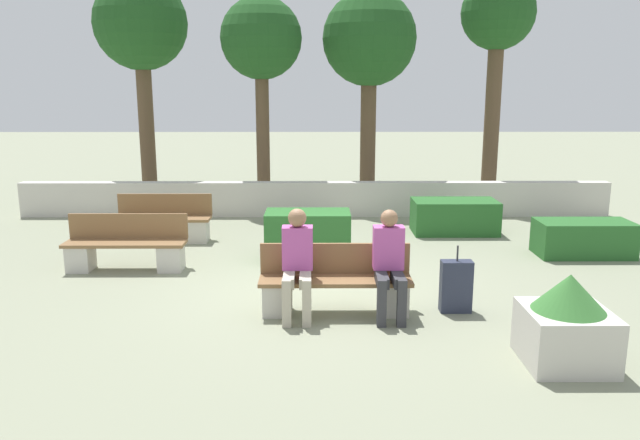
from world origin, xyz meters
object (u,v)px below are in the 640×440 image
(bench_front, at_px, (335,287))
(person_seated_woman, at_px, (389,259))
(bench_right_side, at_px, (163,224))
(tree_leftmost, at_px, (141,28))
(bench_left_side, at_px, (126,249))
(person_seated_man, at_px, (297,258))
(planter_corner_left, at_px, (567,322))
(tree_rightmost, at_px, (498,23))
(suitcase, at_px, (456,286))
(tree_center_right, at_px, (369,43))
(tree_center_left, at_px, (261,43))

(bench_front, relative_size, person_seated_woman, 1.43)
(bench_right_side, distance_m, tree_leftmost, 5.83)
(bench_front, height_order, bench_left_side, same)
(tree_leftmost, bearing_deg, person_seated_man, -63.94)
(bench_right_side, height_order, person_seated_woman, person_seated_woman)
(person_seated_woman, xyz_separation_m, planter_corner_left, (1.68, -1.37, -0.29))
(tree_rightmost, bearing_deg, bench_left_side, -141.58)
(bench_left_side, relative_size, person_seated_woman, 1.40)
(suitcase, distance_m, tree_rightmost, 8.90)
(bench_left_side, bearing_deg, tree_leftmost, 94.96)
(tree_center_right, xyz_separation_m, tree_rightmost, (2.99, 0.03, 0.44))
(person_seated_woman, distance_m, planter_corner_left, 2.19)
(person_seated_woman, bearing_deg, bench_right_side, 134.07)
(tree_center_left, bearing_deg, bench_front, -78.25)
(planter_corner_left, bearing_deg, bench_left_side, 148.48)
(bench_front, height_order, tree_center_left, tree_center_left)
(bench_right_side, bearing_deg, bench_front, -54.71)
(bench_left_side, xyz_separation_m, tree_rightmost, (7.21, 5.72, 3.91))
(person_seated_man, bearing_deg, bench_right_side, 123.97)
(bench_front, bearing_deg, tree_center_left, 101.75)
(person_seated_woman, bearing_deg, suitcase, 9.90)
(tree_leftmost, bearing_deg, bench_front, -60.84)
(bench_right_side, xyz_separation_m, suitcase, (4.61, -3.70, 0.01))
(suitcase, bearing_deg, bench_left_side, 158.38)
(person_seated_woman, relative_size, tree_center_left, 0.28)
(bench_front, xyz_separation_m, planter_corner_left, (2.34, -1.51, 0.12))
(bench_left_side, height_order, tree_leftmost, tree_leftmost)
(bench_front, distance_m, tree_center_left, 8.11)
(person_seated_man, distance_m, tree_center_left, 7.99)
(bench_left_side, distance_m, bench_right_side, 1.82)
(bench_left_side, relative_size, planter_corner_left, 1.93)
(tree_center_right, relative_size, tree_rightmost, 0.94)
(tree_center_left, bearing_deg, planter_corner_left, -66.21)
(person_seated_man, xyz_separation_m, person_seated_woman, (1.13, -0.00, -0.01))
(bench_front, bearing_deg, person_seated_man, -163.89)
(person_seated_woman, relative_size, tree_center_right, 0.27)
(person_seated_man, relative_size, person_seated_woman, 1.01)
(tree_rightmost, bearing_deg, suitcase, -107.94)
(bench_front, distance_m, bench_left_side, 3.73)
(planter_corner_left, bearing_deg, tree_center_left, 113.79)
(person_seated_man, relative_size, planter_corner_left, 1.40)
(bench_right_side, bearing_deg, tree_leftmost, 103.40)
(bench_right_side, bearing_deg, tree_rightmost, 24.62)
(person_seated_man, distance_m, person_seated_woman, 1.14)
(bench_right_side, relative_size, person_seated_woman, 1.31)
(bench_front, distance_m, person_seated_man, 0.65)
(tree_rightmost, bearing_deg, person_seated_man, -119.98)
(person_seated_man, relative_size, suitcase, 1.56)
(suitcase, distance_m, tree_leftmost, 10.58)
(bench_right_side, xyz_separation_m, person_seated_woman, (3.73, -3.85, 0.42))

